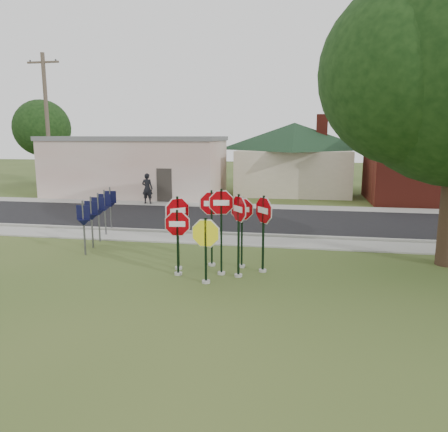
% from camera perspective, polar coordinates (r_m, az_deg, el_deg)
% --- Properties ---
extents(ground, '(120.00, 120.00, 0.00)m').
position_cam_1_polar(ground, '(12.72, -2.49, -9.16)').
color(ground, '#334B1C').
rests_on(ground, ground).
extents(sidewalk_near, '(60.00, 1.60, 0.06)m').
position_cam_1_polar(sidewalk_near, '(17.90, 1.34, -3.23)').
color(sidewalk_near, gray).
rests_on(sidewalk_near, ground).
extents(road, '(60.00, 7.00, 0.04)m').
position_cam_1_polar(road, '(22.26, 3.11, -0.54)').
color(road, black).
rests_on(road, ground).
extents(sidewalk_far, '(60.00, 1.60, 0.06)m').
position_cam_1_polar(sidewalk_far, '(26.46, 4.26, 1.25)').
color(sidewalk_far, gray).
rests_on(sidewalk_far, ground).
extents(curb, '(60.00, 0.20, 0.14)m').
position_cam_1_polar(curb, '(18.85, 1.81, -2.40)').
color(curb, gray).
rests_on(curb, ground).
extents(stop_sign_center, '(1.04, 0.24, 2.79)m').
position_cam_1_polar(stop_sign_center, '(13.31, -0.35, -0.44)').
color(stop_sign_center, '#A3A198').
rests_on(stop_sign_center, ground).
extents(stop_sign_yellow, '(1.15, 0.24, 2.07)m').
position_cam_1_polar(stop_sign_yellow, '(12.65, -2.41, -3.49)').
color(stop_sign_yellow, '#A3A198').
rests_on(stop_sign_yellow, ground).
extents(stop_sign_left, '(1.07, 0.24, 2.16)m').
position_cam_1_polar(stop_sign_left, '(13.43, -6.09, -2.39)').
color(stop_sign_left, '#A3A198').
rests_on(stop_sign_left, ground).
extents(stop_sign_right, '(0.70, 0.89, 2.67)m').
position_cam_1_polar(stop_sign_right, '(13.12, 1.93, -0.95)').
color(stop_sign_right, '#A3A198').
rests_on(stop_sign_right, ground).
extents(stop_sign_back_right, '(1.01, 0.24, 2.44)m').
position_cam_1_polar(stop_sign_back_right, '(14.11, 2.36, -0.90)').
color(stop_sign_back_right, '#A3A198').
rests_on(stop_sign_back_right, ground).
extents(stop_sign_back_left, '(1.06, 0.24, 2.64)m').
position_cam_1_polar(stop_sign_back_left, '(14.24, -1.63, -0.14)').
color(stop_sign_back_left, '#A3A198').
rests_on(stop_sign_back_left, ground).
extents(stop_sign_far_right, '(0.76, 0.92, 2.57)m').
position_cam_1_polar(stop_sign_far_right, '(13.66, 5.17, -0.80)').
color(stop_sign_far_right, '#A3A198').
rests_on(stop_sign_far_right, ground).
extents(stop_sign_far_left, '(0.86, 0.82, 2.50)m').
position_cam_1_polar(stop_sign_far_left, '(13.96, -6.07, -0.79)').
color(stop_sign_far_left, '#A3A198').
rests_on(stop_sign_far_left, ground).
extents(route_sign_row, '(1.43, 4.63, 2.00)m').
position_cam_1_polar(route_sign_row, '(18.33, -16.07, 0.50)').
color(route_sign_row, '#59595E').
rests_on(route_sign_row, ground).
extents(building_stucco, '(12.20, 6.20, 4.20)m').
position_cam_1_polar(building_stucco, '(31.96, -11.34, 6.49)').
color(building_stucco, silver).
rests_on(building_stucco, ground).
extents(building_house, '(11.60, 11.60, 6.20)m').
position_cam_1_polar(building_house, '(33.70, 9.15, 9.31)').
color(building_house, beige).
rests_on(building_house, ground).
extents(utility_pole_near, '(2.20, 0.26, 9.50)m').
position_cam_1_polar(utility_pole_near, '(31.63, -22.06, 11.01)').
color(utility_pole_near, brown).
rests_on(utility_pole_near, ground).
extents(bg_tree_left, '(4.90, 4.90, 7.35)m').
position_cam_1_polar(bg_tree_left, '(42.27, -22.68, 10.53)').
color(bg_tree_left, '#301D15').
rests_on(bg_tree_left, ground).
extents(pedestrian, '(0.71, 0.48, 1.90)m').
position_cam_1_polar(pedestrian, '(27.68, -9.99, 3.57)').
color(pedestrian, black).
rests_on(pedestrian, sidewalk_far).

